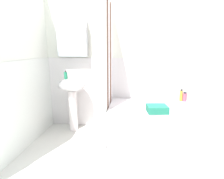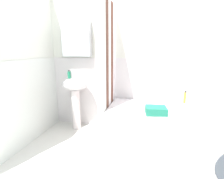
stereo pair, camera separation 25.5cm
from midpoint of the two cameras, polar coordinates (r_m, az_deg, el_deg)
name	(u,v)px [view 1 (the left image)]	position (r m, az deg, el deg)	size (l,w,h in m)	color
ground_plane	(139,177)	(2.16, 4.97, -26.29)	(4.80, 5.60, 0.04)	silver
wall_back_tiled	(135,62)	(2.95, 4.93, 8.81)	(3.60, 0.18, 2.40)	white
wall_left_tiled	(13,68)	(2.59, -31.63, 5.93)	(0.07, 1.81, 2.40)	white
sink	(72,93)	(3.01, -15.01, -1.15)	(0.44, 0.34, 0.88)	white
faucet	(73,74)	(3.03, -14.76, 4.65)	(0.03, 0.12, 0.12)	silver
soap_dispenser	(66,75)	(2.97, -16.96, 4.32)	(0.05, 0.05, 0.14)	#1E7752
bathtub	(159,123)	(2.77, 12.29, -10.45)	(1.49, 0.73, 0.53)	white
shower_curtain	(109,73)	(2.60, -3.85, 5.19)	(0.01, 0.73, 2.00)	white
lotion_bottle	(200,95)	(3.06, 24.21, -1.79)	(0.04, 0.04, 0.22)	white
conditioner_bottle	(193,96)	(3.01, 22.16, -1.85)	(0.04, 0.04, 0.22)	#262F28
body_wash_bottle	(185,97)	(3.01, 19.98, -2.30)	(0.06, 0.06, 0.15)	#BE4B64
shampoo_bottle	(181,96)	(3.01, 18.95, -1.87)	(0.04, 0.04, 0.19)	gold
towel_folded	(157,109)	(2.40, 11.28, -6.10)	(0.26, 0.22, 0.09)	#20765D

